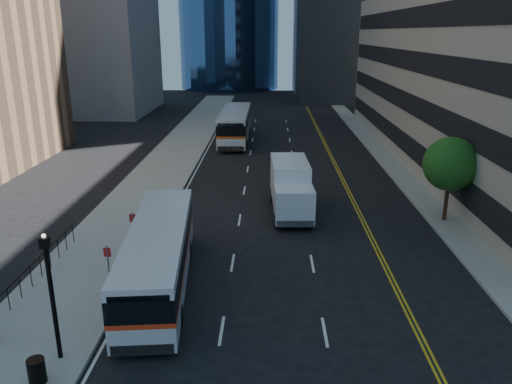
{
  "coord_description": "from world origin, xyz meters",
  "views": [
    {
      "loc": [
        -1.72,
        -20.75,
        11.05
      ],
      "look_at": [
        -2.4,
        4.95,
        2.8
      ],
      "focal_mm": 35.0,
      "sensor_mm": 36.0,
      "label": 1
    }
  ],
  "objects_px": {
    "box_truck": "(291,187)",
    "trash_can": "(37,371)",
    "street_tree": "(451,164)",
    "bus_front": "(159,255)",
    "lamp_post": "(51,292)",
    "bus_rear": "(235,124)"
  },
  "relations": [
    {
      "from": "lamp_post",
      "to": "bus_rear",
      "type": "height_order",
      "value": "lamp_post"
    },
    {
      "from": "trash_can",
      "to": "box_truck",
      "type": "bearing_deg",
      "value": 62.11
    },
    {
      "from": "street_tree",
      "to": "lamp_post",
      "type": "distance_m",
      "value": 22.82
    },
    {
      "from": "bus_front",
      "to": "box_truck",
      "type": "relative_size",
      "value": 1.67
    },
    {
      "from": "street_tree",
      "to": "trash_can",
      "type": "bearing_deg",
      "value": -139.92
    },
    {
      "from": "street_tree",
      "to": "bus_front",
      "type": "height_order",
      "value": "street_tree"
    },
    {
      "from": "street_tree",
      "to": "trash_can",
      "type": "distance_m",
      "value": 23.99
    },
    {
      "from": "bus_rear",
      "to": "lamp_post",
      "type": "bearing_deg",
      "value": -95.55
    },
    {
      "from": "lamp_post",
      "to": "trash_can",
      "type": "height_order",
      "value": "lamp_post"
    },
    {
      "from": "bus_rear",
      "to": "trash_can",
      "type": "relative_size",
      "value": 14.84
    },
    {
      "from": "bus_front",
      "to": "trash_can",
      "type": "xyz_separation_m",
      "value": [
        -2.6,
        -6.8,
        -0.99
      ]
    },
    {
      "from": "street_tree",
      "to": "box_truck",
      "type": "xyz_separation_m",
      "value": [
        -9.32,
        1.47,
        -1.95
      ]
    },
    {
      "from": "trash_can",
      "to": "bus_front",
      "type": "bearing_deg",
      "value": 69.06
    },
    {
      "from": "box_truck",
      "to": "trash_can",
      "type": "distance_m",
      "value": 19.03
    },
    {
      "from": "lamp_post",
      "to": "box_truck",
      "type": "bearing_deg",
      "value": 60.7
    },
    {
      "from": "bus_front",
      "to": "trash_can",
      "type": "height_order",
      "value": "bus_front"
    },
    {
      "from": "bus_front",
      "to": "box_truck",
      "type": "xyz_separation_m",
      "value": [
        6.28,
        9.99,
        0.12
      ]
    },
    {
      "from": "trash_can",
      "to": "lamp_post",
      "type": "bearing_deg",
      "value": 81.28
    },
    {
      "from": "lamp_post",
      "to": "bus_front",
      "type": "distance_m",
      "value": 6.1
    },
    {
      "from": "street_tree",
      "to": "lamp_post",
      "type": "bearing_deg",
      "value": -142.13
    },
    {
      "from": "lamp_post",
      "to": "bus_rear",
      "type": "relative_size",
      "value": 0.36
    },
    {
      "from": "box_truck",
      "to": "trash_can",
      "type": "xyz_separation_m",
      "value": [
        -8.88,
        -16.79,
        -1.11
      ]
    }
  ]
}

